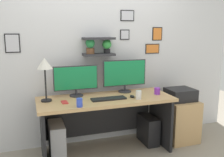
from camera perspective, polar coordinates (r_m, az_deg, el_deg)
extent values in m
plane|color=gray|center=(3.50, -1.34, -16.35)|extent=(8.00, 8.00, 0.00)
cube|color=silver|center=(3.54, -3.58, 6.82)|extent=(4.40, 0.04, 2.70)
cube|color=#2D2D33|center=(3.43, -3.04, 5.48)|extent=(0.43, 0.20, 0.03)
cube|color=#2D2D33|center=(3.41, -3.08, 9.13)|extent=(0.43, 0.20, 0.03)
cylinder|color=brown|center=(3.39, -4.97, 6.29)|extent=(0.11, 0.11, 0.07)
ellipsoid|color=#298847|center=(3.39, -5.00, 8.08)|extent=(0.12, 0.12, 0.14)
cylinder|color=black|center=(3.46, -1.16, 6.27)|extent=(0.09, 0.09, 0.06)
ellipsoid|color=green|center=(3.45, -1.17, 7.82)|extent=(0.13, 0.13, 0.13)
cube|color=black|center=(3.84, 9.19, 6.74)|extent=(0.23, 0.02, 0.15)
cube|color=orange|center=(3.83, 9.25, 6.73)|extent=(0.20, 0.00, 0.12)
cube|color=black|center=(3.86, 10.28, 10.01)|extent=(0.16, 0.02, 0.20)
cube|color=orange|center=(3.86, 10.35, 10.01)|extent=(0.14, 0.00, 0.17)
cube|color=black|center=(3.64, 2.91, 9.97)|extent=(0.14, 0.02, 0.14)
cube|color=silver|center=(3.63, 2.96, 9.97)|extent=(0.12, 0.00, 0.12)
cube|color=black|center=(3.39, -21.81, 7.50)|extent=(0.18, 0.02, 0.24)
cube|color=silver|center=(3.38, -21.82, 7.49)|extent=(0.16, 0.00, 0.21)
cube|color=black|center=(3.66, 3.51, 14.16)|extent=(0.21, 0.02, 0.15)
cube|color=silver|center=(3.65, 3.56, 14.17)|extent=(0.18, 0.00, 0.13)
cube|color=tan|center=(3.23, -1.40, -4.77)|extent=(1.73, 0.68, 0.04)
cube|color=black|center=(3.22, -15.53, -12.29)|extent=(0.04, 0.62, 0.71)
cube|color=black|center=(3.65, 10.96, -9.24)|extent=(0.04, 0.62, 0.71)
cube|color=black|center=(3.61, -2.81, -8.73)|extent=(1.53, 0.02, 0.50)
cylinder|color=#2D2D33|center=(3.34, -8.13, -3.84)|extent=(0.18, 0.18, 0.02)
cylinder|color=#2D2D33|center=(3.33, -8.15, -3.06)|extent=(0.03, 0.03, 0.08)
cube|color=#2D2D33|center=(3.30, -8.27, 0.14)|extent=(0.58, 0.02, 0.32)
cube|color=#198C4C|center=(3.28, -8.23, 0.10)|extent=(0.56, 0.00, 0.30)
cylinder|color=#2D2D33|center=(3.52, 2.92, -2.96)|extent=(0.18, 0.18, 0.02)
cylinder|color=#2D2D33|center=(3.51, 2.93, -2.14)|extent=(0.03, 0.03, 0.09)
cube|color=#2D2D33|center=(3.48, 2.90, 1.31)|extent=(0.62, 0.02, 0.36)
cube|color=#198C4C|center=(3.47, 2.98, 1.27)|extent=(0.60, 0.00, 0.34)
cube|color=black|center=(3.14, -0.78, -4.64)|extent=(0.44, 0.14, 0.02)
ellipsoid|color=black|center=(3.24, 4.66, -4.10)|extent=(0.06, 0.09, 0.03)
cylinder|color=black|center=(3.17, -14.76, -4.88)|extent=(0.13, 0.13, 0.02)
cylinder|color=black|center=(3.12, -14.94, -1.32)|extent=(0.02, 0.02, 0.38)
cone|color=white|center=(3.08, -15.18, 3.36)|extent=(0.19, 0.19, 0.13)
cube|color=red|center=(3.06, -10.79, -5.34)|extent=(0.08, 0.14, 0.01)
cylinder|color=purple|center=(3.44, 10.28, -2.82)|extent=(0.08, 0.08, 0.09)
cylinder|color=blue|center=(2.86, -7.44, -5.47)|extent=(0.07, 0.07, 0.10)
cylinder|color=white|center=(3.16, 6.10, -3.75)|extent=(0.07, 0.07, 0.11)
cube|color=tan|center=(3.87, 15.06, -9.10)|extent=(0.44, 0.50, 0.61)
cube|color=black|center=(3.75, 15.35, -3.53)|extent=(0.38, 0.34, 0.17)
cube|color=#99999E|center=(3.28, -12.48, -13.92)|extent=(0.18, 0.40, 0.48)
cube|color=black|center=(3.71, 8.22, -11.46)|extent=(0.18, 0.40, 0.39)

